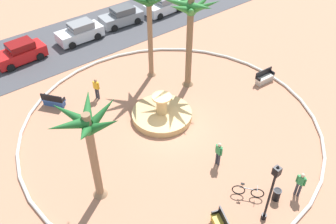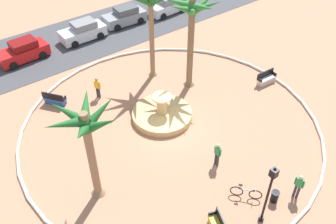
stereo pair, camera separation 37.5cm
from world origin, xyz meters
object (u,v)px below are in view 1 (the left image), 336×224
palm_tree_by_curb (190,17)px  trash_bin (277,194)px  parked_car_leftmost (20,53)px  parked_car_second (80,32)px  fountain (162,114)px  parked_car_rightmost (164,5)px  bench_east (264,78)px  parked_car_third (121,17)px  lamppost (272,189)px  bicycle_red_frame (248,191)px  bench_north (54,101)px  palm_tree_mid_plaza (89,134)px  person_cyclist_photo (96,88)px  palm_tree_near_fountain (148,5)px  person_pedestrian_stroll (219,153)px  person_cyclist_helmet (300,183)px

palm_tree_by_curb → trash_bin: bearing=-105.9°
parked_car_leftmost → parked_car_second: same height
fountain → parked_car_rightmost: size_ratio=0.99×
bench_east → parked_car_third: 14.90m
lamppost → bicycle_red_frame: size_ratio=2.93×
fountain → bench_east: size_ratio=2.47×
bench_east → parked_car_second: (-7.79, 14.22, 0.43)m
bicycle_red_frame → parked_car_third: parked_car_third is taller
parked_car_third → parked_car_rightmost: bearing=-6.8°
bench_north → palm_tree_mid_plaza: bearing=-99.2°
palm_tree_by_curb → lamppost: size_ratio=1.74×
parked_car_second → person_cyclist_photo: bearing=-110.5°
palm_tree_by_curb → parked_car_second: 12.24m
fountain → person_cyclist_photo: 5.09m
palm_tree_by_curb → palm_tree_near_fountain: bearing=117.6°
palm_tree_by_curb → bicycle_red_frame: size_ratio=5.10×
trash_bin → palm_tree_by_curb: bearing=74.1°
person_cyclist_photo → parked_car_second: 8.73m
palm_tree_near_fountain → fountain: bearing=-117.8°
palm_tree_near_fountain → person_pedestrian_stroll: 11.16m
lamppost → person_cyclist_helmet: lamppost is taller
parked_car_leftmost → person_cyclist_photo: bearing=-73.8°
parked_car_leftmost → fountain: bearing=-69.6°
bicycle_red_frame → person_cyclist_photo: person_cyclist_photo is taller
trash_bin → parked_car_third: parked_car_third is taller
parked_car_leftmost → parked_car_second: (5.40, 0.07, 0.00)m
person_cyclist_photo → palm_tree_near_fountain: bearing=-0.0°
palm_tree_mid_plaza → parked_car_leftmost: (1.82, 15.49, -3.73)m
person_cyclist_helmet → parked_car_rightmost: 23.41m
bench_east → trash_bin: bearing=-136.2°
fountain → parked_car_rightmost: (9.87, 12.42, 0.50)m
palm_tree_near_fountain → person_cyclist_helmet: (-0.54, -14.05, -4.80)m
bench_north → fountain: bearing=-48.1°
fountain → bicycle_red_frame: (-0.33, -7.96, 0.10)m
bench_north → trash_bin: (5.82, -14.72, 0.04)m
palm_tree_by_curb → person_pedestrian_stroll: size_ratio=4.15×
palm_tree_by_curb → parked_car_leftmost: bearing=128.0°
fountain → person_cyclist_photo: (-2.32, 4.49, 0.65)m
palm_tree_near_fountain → bench_east: 10.18m
bicycle_red_frame → lamppost: bearing=-104.7°
bench_east → person_pedestrian_stroll: (-8.50, -3.75, 0.60)m
palm_tree_mid_plaza → parked_car_second: 17.56m
palm_tree_near_fountain → parked_car_rightmost: palm_tree_near_fountain is taller
trash_bin → bicycle_red_frame: 1.51m
bench_east → bench_north: bearing=152.0°
fountain → palm_tree_by_curb: palm_tree_by_curb is taller
bicycle_red_frame → palm_tree_mid_plaza: bearing=140.6°
person_pedestrian_stroll → parked_car_leftmost: bearing=104.7°
lamppost → person_pedestrian_stroll: lamppost is taller
palm_tree_mid_plaza → bench_north: 9.63m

